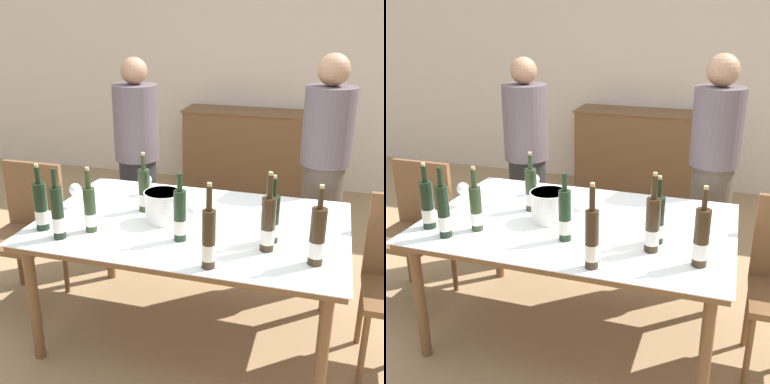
# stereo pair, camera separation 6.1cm
# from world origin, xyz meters

# --- Properties ---
(ground_plane) EXTENTS (12.00, 12.00, 0.00)m
(ground_plane) POSITION_xyz_m (0.00, 0.00, 0.00)
(ground_plane) COLOR #A37F56
(back_wall) EXTENTS (8.00, 0.10, 2.80)m
(back_wall) POSITION_xyz_m (0.00, 2.95, 1.40)
(back_wall) COLOR beige
(back_wall) RESTS_ON ground_plane
(sideboard_cabinet) EXTENTS (1.35, 0.46, 0.88)m
(sideboard_cabinet) POSITION_xyz_m (-0.18, 2.66, 0.44)
(sideboard_cabinet) COLOR brown
(sideboard_cabinet) RESTS_ON ground_plane
(dining_table) EXTENTS (1.72, 1.12, 0.74)m
(dining_table) POSITION_xyz_m (0.00, 0.00, 0.67)
(dining_table) COLOR brown
(dining_table) RESTS_ON ground_plane
(ice_bucket) EXTENTS (0.21, 0.21, 0.17)m
(ice_bucket) POSITION_xyz_m (-0.16, -0.03, 0.83)
(ice_bucket) COLOR white
(ice_bucket) RESTS_ON dining_table
(wine_bottle_0) EXTENTS (0.07, 0.07, 0.36)m
(wine_bottle_0) POSITION_xyz_m (0.01, -0.24, 0.87)
(wine_bottle_0) COLOR black
(wine_bottle_0) RESTS_ON dining_table
(wine_bottle_1) EXTENTS (0.07, 0.07, 0.38)m
(wine_bottle_1) POSITION_xyz_m (-0.60, -0.39, 0.87)
(wine_bottle_1) COLOR black
(wine_bottle_1) RESTS_ON dining_table
(wine_bottle_2) EXTENTS (0.07, 0.07, 0.36)m
(wine_bottle_2) POSITION_xyz_m (-0.49, -0.27, 0.86)
(wine_bottle_2) COLOR #28381E
(wine_bottle_2) RESTS_ON dining_table
(wine_bottle_3) EXTENTS (0.07, 0.07, 0.36)m
(wine_bottle_3) POSITION_xyz_m (0.46, -0.12, 0.86)
(wine_bottle_3) COLOR black
(wine_bottle_3) RESTS_ON dining_table
(wine_bottle_4) EXTENTS (0.07, 0.07, 0.39)m
(wine_bottle_4) POSITION_xyz_m (0.69, -0.30, 0.87)
(wine_bottle_4) COLOR #332314
(wine_bottle_4) RESTS_ON dining_table
(wine_bottle_5) EXTENTS (0.07, 0.07, 0.37)m
(wine_bottle_5) POSITION_xyz_m (-0.75, -0.32, 0.87)
(wine_bottle_5) COLOR black
(wine_bottle_5) RESTS_ON dining_table
(wine_bottle_6) EXTENTS (0.07, 0.07, 0.41)m
(wine_bottle_6) POSITION_xyz_m (0.22, -0.47, 0.88)
(wine_bottle_6) COLOR #332314
(wine_bottle_6) RESTS_ON dining_table
(wine_bottle_7) EXTENTS (0.07, 0.07, 0.36)m
(wine_bottle_7) POSITION_xyz_m (-0.32, 0.09, 0.86)
(wine_bottle_7) COLOR #28381E
(wine_bottle_7) RESTS_ON dining_table
(wine_bottle_8) EXTENTS (0.07, 0.07, 0.41)m
(wine_bottle_8) POSITION_xyz_m (0.45, -0.22, 0.87)
(wine_bottle_8) COLOR #332314
(wine_bottle_8) RESTS_ON dining_table
(wine_glass_0) EXTENTS (0.07, 0.07, 0.12)m
(wine_glass_0) POSITION_xyz_m (0.02, -0.05, 0.82)
(wine_glass_0) COLOR white
(wine_glass_0) RESTS_ON dining_table
(wine_glass_1) EXTENTS (0.08, 0.08, 0.14)m
(wine_glass_1) POSITION_xyz_m (-0.22, 0.13, 0.83)
(wine_glass_1) COLOR white
(wine_glass_1) RESTS_ON dining_table
(wine_glass_2) EXTENTS (0.08, 0.08, 0.15)m
(wine_glass_2) POSITION_xyz_m (-0.74, 0.02, 0.84)
(wine_glass_2) COLOR white
(wine_glass_2) RESTS_ON dining_table
(wine_glass_3) EXTENTS (0.07, 0.07, 0.14)m
(wine_glass_3) POSITION_xyz_m (-0.41, 0.34, 0.83)
(wine_glass_3) COLOR white
(wine_glass_3) RESTS_ON dining_table
(chair_left_end) EXTENTS (0.42, 0.42, 0.93)m
(chair_left_end) POSITION_xyz_m (-1.15, 0.09, 0.54)
(chair_left_end) COLOR brown
(chair_left_end) RESTS_ON ground_plane
(person_host) EXTENTS (0.33, 0.33, 1.56)m
(person_host) POSITION_xyz_m (-0.69, 0.85, 0.78)
(person_host) COLOR #262628
(person_host) RESTS_ON ground_plane
(person_guest_left) EXTENTS (0.33, 0.33, 1.61)m
(person_guest_left) POSITION_xyz_m (0.68, 0.84, 0.81)
(person_guest_left) COLOR #51473D
(person_guest_left) RESTS_ON ground_plane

